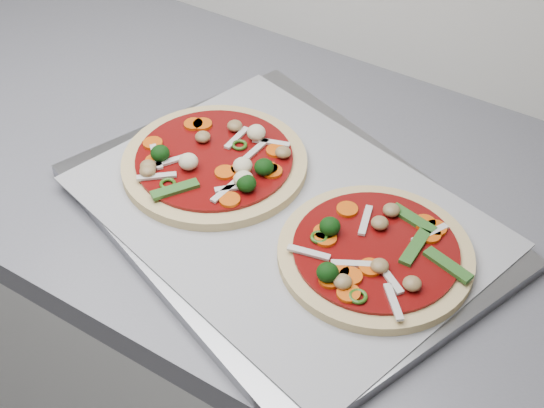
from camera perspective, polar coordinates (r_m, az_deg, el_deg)
The scene contains 5 objects.
base_cabinet at distance 1.58m, azimuth -16.86°, elevation -3.88°, with size 3.60×0.60×0.86m, color silver.
baking_tray at distance 0.90m, azimuth 0.85°, elevation -0.87°, with size 0.49×0.36×0.02m, color gray.
parchment at distance 0.90m, azimuth 0.85°, elevation -0.46°, with size 0.47×0.34×0.00m, color #9F9FA4.
pizza_left at distance 0.95m, azimuth -4.28°, elevation 3.18°, with size 0.33×0.33×0.04m.
pizza_right at distance 0.84m, azimuth 7.72°, elevation -3.66°, with size 0.29×0.29×0.04m.
Camera 1 is at (0.94, 0.68, 1.53)m, focal length 50.00 mm.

